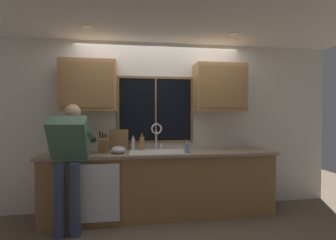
{
  "coord_description": "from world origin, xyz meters",
  "views": [
    {
      "loc": [
        -0.41,
        -3.84,
        1.47
      ],
      "look_at": [
        0.1,
        -0.3,
        1.37
      ],
      "focal_mm": 26.72,
      "sensor_mm": 36.0,
      "label": 1
    }
  ],
  "objects_px": {
    "cutting_board": "(119,140)",
    "bottle_tall_clear": "(133,144)",
    "person_standing": "(69,154)",
    "bottle_green_glass": "(142,143)",
    "soap_dispenser": "(187,148)",
    "knife_block": "(103,145)",
    "mixing_bowl": "(118,150)"
  },
  "relations": [
    {
      "from": "knife_block",
      "to": "cutting_board",
      "type": "xyz_separation_m",
      "value": [
        0.21,
        0.21,
        0.05
      ]
    },
    {
      "from": "mixing_bowl",
      "to": "bottle_green_glass",
      "type": "distance_m",
      "value": 0.4
    },
    {
      "from": "cutting_board",
      "to": "soap_dispenser",
      "type": "bearing_deg",
      "value": -23.48
    },
    {
      "from": "person_standing",
      "to": "knife_block",
      "type": "relative_size",
      "value": 4.95
    },
    {
      "from": "person_standing",
      "to": "mixing_bowl",
      "type": "bearing_deg",
      "value": 25.52
    },
    {
      "from": "person_standing",
      "to": "soap_dispenser",
      "type": "height_order",
      "value": "person_standing"
    },
    {
      "from": "person_standing",
      "to": "cutting_board",
      "type": "xyz_separation_m",
      "value": [
        0.57,
        0.55,
        0.1
      ]
    },
    {
      "from": "person_standing",
      "to": "bottle_green_glass",
      "type": "xyz_separation_m",
      "value": [
        0.91,
        0.5,
        0.06
      ]
    },
    {
      "from": "soap_dispenser",
      "to": "bottle_tall_clear",
      "type": "distance_m",
      "value": 0.84
    },
    {
      "from": "soap_dispenser",
      "to": "bottle_tall_clear",
      "type": "xyz_separation_m",
      "value": [
        -0.73,
        0.42,
        0.03
      ]
    },
    {
      "from": "soap_dispenser",
      "to": "bottle_green_glass",
      "type": "distance_m",
      "value": 0.7
    },
    {
      "from": "knife_block",
      "to": "bottle_green_glass",
      "type": "xyz_separation_m",
      "value": [
        0.54,
        0.16,
        -0.0
      ]
    },
    {
      "from": "knife_block",
      "to": "soap_dispenser",
      "type": "height_order",
      "value": "knife_block"
    },
    {
      "from": "bottle_green_glass",
      "to": "bottle_tall_clear",
      "type": "xyz_separation_m",
      "value": [
        -0.13,
        0.07,
        -0.02
      ]
    },
    {
      "from": "bottle_tall_clear",
      "to": "soap_dispenser",
      "type": "bearing_deg",
      "value": -30.21
    },
    {
      "from": "bottle_green_glass",
      "to": "bottle_tall_clear",
      "type": "relative_size",
      "value": 1.16
    },
    {
      "from": "mixing_bowl",
      "to": "bottle_green_glass",
      "type": "bearing_deg",
      "value": 34.33
    },
    {
      "from": "person_standing",
      "to": "bottle_tall_clear",
      "type": "bearing_deg",
      "value": 35.98
    },
    {
      "from": "person_standing",
      "to": "soap_dispenser",
      "type": "distance_m",
      "value": 1.52
    },
    {
      "from": "bottle_tall_clear",
      "to": "mixing_bowl",
      "type": "bearing_deg",
      "value": -124.8
    },
    {
      "from": "cutting_board",
      "to": "mixing_bowl",
      "type": "xyz_separation_m",
      "value": [
        0.0,
        -0.27,
        -0.11
      ]
    },
    {
      "from": "mixing_bowl",
      "to": "knife_block",
      "type": "bearing_deg",
      "value": 162.54
    },
    {
      "from": "person_standing",
      "to": "knife_block",
      "type": "height_order",
      "value": "person_standing"
    },
    {
      "from": "cutting_board",
      "to": "soap_dispenser",
      "type": "xyz_separation_m",
      "value": [
        0.94,
        -0.41,
        -0.09
      ]
    },
    {
      "from": "cutting_board",
      "to": "bottle_tall_clear",
      "type": "height_order",
      "value": "cutting_board"
    },
    {
      "from": "knife_block",
      "to": "soap_dispenser",
      "type": "xyz_separation_m",
      "value": [
        1.14,
        -0.2,
        -0.04
      ]
    },
    {
      "from": "knife_block",
      "to": "mixing_bowl",
      "type": "height_order",
      "value": "knife_block"
    },
    {
      "from": "mixing_bowl",
      "to": "bottle_green_glass",
      "type": "height_order",
      "value": "bottle_green_glass"
    },
    {
      "from": "knife_block",
      "to": "bottle_tall_clear",
      "type": "height_order",
      "value": "knife_block"
    },
    {
      "from": "person_standing",
      "to": "mixing_bowl",
      "type": "height_order",
      "value": "person_standing"
    },
    {
      "from": "bottle_tall_clear",
      "to": "knife_block",
      "type": "bearing_deg",
      "value": -151.53
    },
    {
      "from": "knife_block",
      "to": "mixing_bowl",
      "type": "relative_size",
      "value": 1.56
    }
  ]
}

